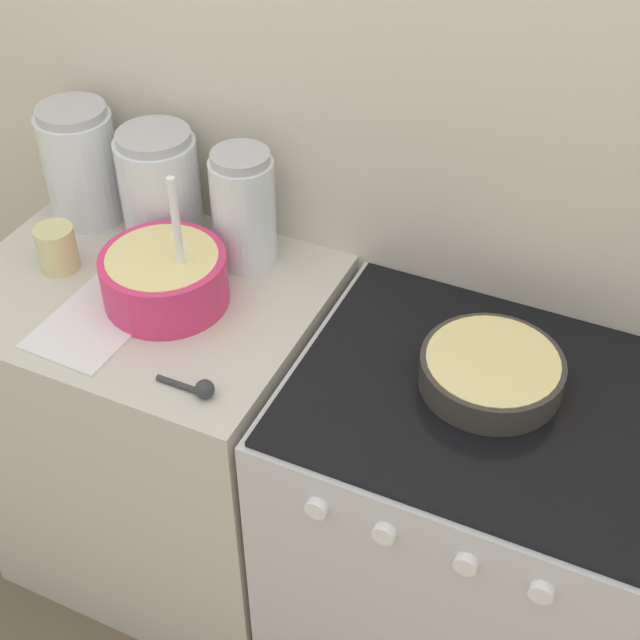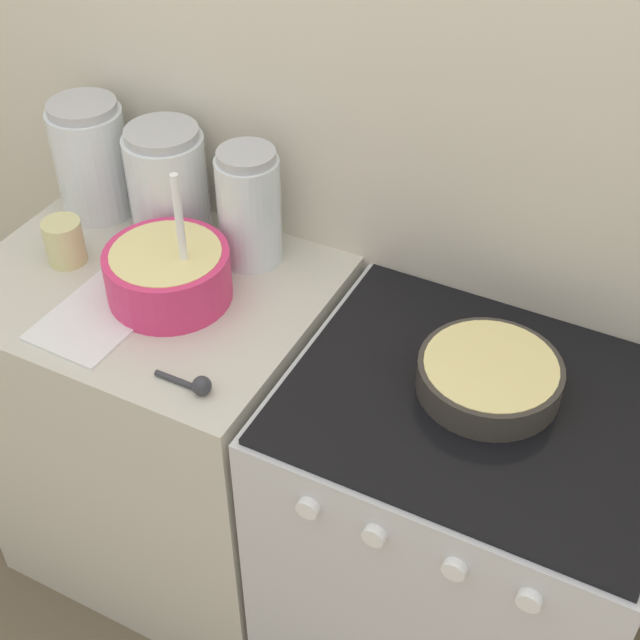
% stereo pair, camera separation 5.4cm
% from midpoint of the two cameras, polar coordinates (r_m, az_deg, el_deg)
% --- Properties ---
extents(wall_back, '(4.47, 0.05, 2.40)m').
position_cam_midpoint_polar(wall_back, '(1.77, 2.19, 12.88)').
color(wall_back, beige).
rests_on(wall_back, ground_plane).
extents(countertop_cabinet, '(0.73, 0.58, 0.88)m').
position_cam_midpoint_polar(countertop_cabinet, '(2.17, -10.68, -7.11)').
color(countertop_cabinet, beige).
rests_on(countertop_cabinet, ground_plane).
extents(stove, '(0.70, 0.60, 0.88)m').
position_cam_midpoint_polar(stove, '(1.96, 8.05, -13.82)').
color(stove, silver).
rests_on(stove, ground_plane).
extents(mixing_bowl, '(0.25, 0.25, 0.30)m').
position_cam_midpoint_polar(mixing_bowl, '(1.79, -10.78, 2.79)').
color(mixing_bowl, '#E0336B').
rests_on(mixing_bowl, countertop_cabinet).
extents(baking_pan, '(0.26, 0.26, 0.06)m').
position_cam_midpoint_polar(baking_pan, '(1.63, 9.98, -3.23)').
color(baking_pan, '#38332D').
rests_on(baking_pan, stove).
extents(storage_jar_left, '(0.17, 0.17, 0.27)m').
position_cam_midpoint_polar(storage_jar_left, '(2.06, -15.69, 9.17)').
color(storage_jar_left, silver).
rests_on(storage_jar_left, countertop_cabinet).
extents(storage_jar_middle, '(0.17, 0.17, 0.25)m').
position_cam_midpoint_polar(storage_jar_middle, '(1.96, -10.94, 7.94)').
color(storage_jar_middle, silver).
rests_on(storage_jar_middle, countertop_cabinet).
extents(storage_jar_right, '(0.13, 0.13, 0.26)m').
position_cam_midpoint_polar(storage_jar_right, '(1.86, -5.73, 6.66)').
color(storage_jar_right, silver).
rests_on(storage_jar_right, countertop_cabinet).
extents(tin_can, '(0.08, 0.08, 0.10)m').
position_cam_midpoint_polar(tin_can, '(1.95, -17.25, 4.41)').
color(tin_can, beige).
rests_on(tin_can, countertop_cabinet).
extents(recipe_page, '(0.19, 0.27, 0.01)m').
position_cam_midpoint_polar(recipe_page, '(1.81, -14.90, -0.01)').
color(recipe_page, white).
rests_on(recipe_page, countertop_cabinet).
extents(measuring_spoon, '(0.12, 0.04, 0.04)m').
position_cam_midpoint_polar(measuring_spoon, '(1.61, -8.70, -4.35)').
color(measuring_spoon, '#333338').
rests_on(measuring_spoon, countertop_cabinet).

